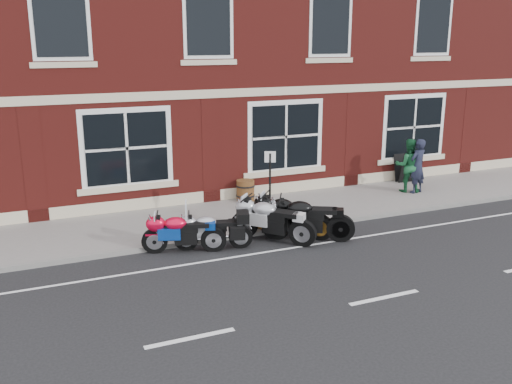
# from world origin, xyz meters

# --- Properties ---
(ground) EXTENTS (80.00, 80.00, 0.00)m
(ground) POSITION_xyz_m (0.00, 0.00, 0.00)
(ground) COLOR black
(ground) RESTS_ON ground
(sidewalk) EXTENTS (30.00, 3.00, 0.12)m
(sidewalk) POSITION_xyz_m (0.00, 3.00, 0.06)
(sidewalk) COLOR slate
(sidewalk) RESTS_ON ground
(kerb) EXTENTS (30.00, 0.16, 0.12)m
(kerb) POSITION_xyz_m (0.00, 1.42, 0.06)
(kerb) COLOR slate
(kerb) RESTS_ON ground
(pub_building) EXTENTS (24.00, 12.00, 12.00)m
(pub_building) POSITION_xyz_m (0.00, 10.50, 6.00)
(pub_building) COLOR maroon
(pub_building) RESTS_ON ground
(moto_touring_silver) EXTENTS (1.85, 0.70, 1.25)m
(moto_touring_silver) POSITION_xyz_m (-2.26, 0.94, 0.51)
(moto_touring_silver) COLOR black
(moto_touring_silver) RESTS_ON ground
(moto_sport_red) EXTENTS (1.95, 0.77, 0.91)m
(moto_sport_red) POSITION_xyz_m (-2.95, 1.01, 0.52)
(moto_sport_red) COLOR black
(moto_sport_red) RESTS_ON ground
(moto_sport_black) EXTENTS (1.71, 1.66, 1.01)m
(moto_sport_black) POSITION_xyz_m (-0.09, 1.03, 0.58)
(moto_sport_black) COLOR black
(moto_sport_black) RESTS_ON ground
(moto_sport_silver) EXTENTS (1.63, 1.79, 1.03)m
(moto_sport_silver) POSITION_xyz_m (-0.68, 0.85, 0.59)
(moto_sport_silver) COLOR black
(moto_sport_silver) RESTS_ON ground
(moto_naked_black) EXTENTS (2.10, 1.28, 1.05)m
(moto_naked_black) POSITION_xyz_m (0.17, 0.58, 0.60)
(moto_naked_black) COLOR black
(moto_naked_black) RESTS_ON ground
(pedestrian_left) EXTENTS (0.73, 0.57, 1.76)m
(pedestrian_left) POSITION_xyz_m (5.43, 2.87, 1.00)
(pedestrian_left) COLOR black
(pedestrian_left) RESTS_ON sidewalk
(pedestrian_right) EXTENTS (1.06, 0.98, 1.74)m
(pedestrian_right) POSITION_xyz_m (5.25, 3.10, 0.99)
(pedestrian_right) COLOR #17512C
(pedestrian_right) RESTS_ON sidewalk
(a_board_sign) EXTENTS (0.58, 0.39, 0.97)m
(a_board_sign) POSITION_xyz_m (5.99, 4.20, 0.60)
(a_board_sign) COLOR black
(a_board_sign) RESTS_ON sidewalk
(barrel_planter) EXTENTS (0.58, 0.58, 0.64)m
(barrel_planter) POSITION_xyz_m (-0.01, 4.20, 0.44)
(barrel_planter) COLOR #442D12
(barrel_planter) RESTS_ON sidewalk
(parking_sign) EXTENTS (0.28, 0.12, 2.05)m
(parking_sign) POSITION_xyz_m (-0.41, 1.55, 1.30)
(parking_sign) COLOR black
(parking_sign) RESTS_ON sidewalk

